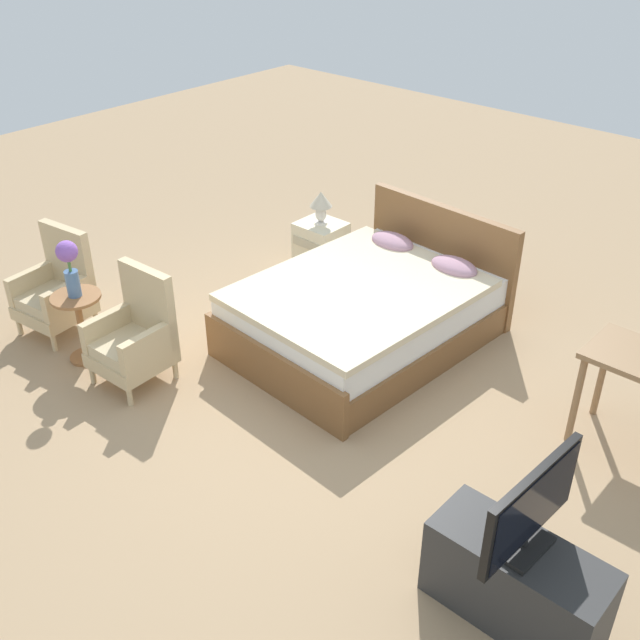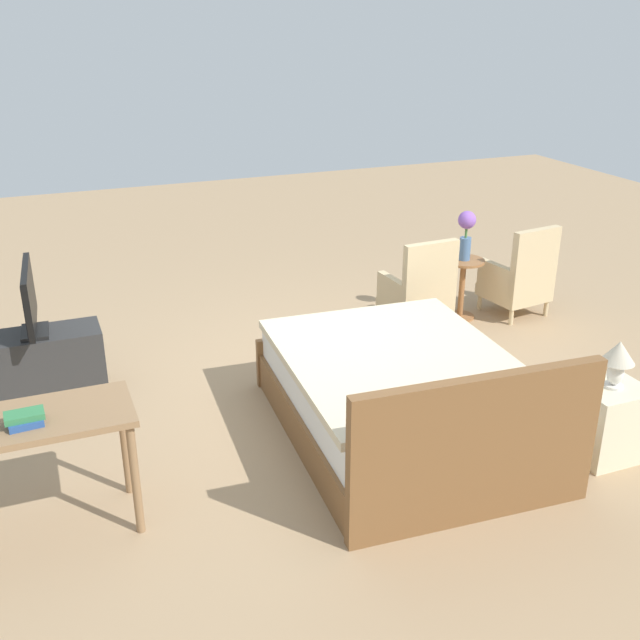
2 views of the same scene
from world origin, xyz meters
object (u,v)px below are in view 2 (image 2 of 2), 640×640
Objects in this scene: side_table at (462,282)px; flower_vase at (466,230)px; armchair_by_window_right at (419,294)px; nightstand at (607,421)px; tv_flatscreen at (30,300)px; vanity_desk at (39,434)px; table_lamp at (618,358)px; book_stack at (25,419)px; bed at (404,400)px; armchair_by_window_left at (520,279)px; tv_stand at (40,364)px.

side_table is 0.52m from flower_vase.
nightstand is at bearing 93.79° from armchair_by_window_right.
nightstand is at bearing 146.23° from tv_flatscreen.
vanity_desk reaches higher than side_table.
side_table is 1.82× the size of table_lamp.
book_stack reaches higher than vanity_desk.
bed is 2.41m from vanity_desk.
flower_vase is at bearing -131.39° from bed.
armchair_by_window_right is 1.53× the size of side_table.
nightstand is at bearing 148.87° from bed.
table_lamp is 1.57× the size of book_stack.
bed is at bearing 37.56° from armchair_by_window_left.
armchair_by_window_right reaches higher than tv_stand.
tv_flatscreen reaches higher than side_table.
side_table is 4.49m from book_stack.
tv_stand is 0.54m from tv_flatscreen.
nightstand is 0.50× the size of vanity_desk.
vanity_desk is at bearing -9.00° from nightstand.
armchair_by_window_left reaches higher than table_lamp.
bed reaches higher than armchair_by_window_right.
armchair_by_window_right is at bearing -179.96° from tv_flatscreen.
armchair_by_window_right is at bearing -179.95° from tv_stand.
flower_vase is at bearing -153.98° from vanity_desk.
flower_vase is at bearing -99.14° from nightstand.
armchair_by_window_right is 0.57m from side_table.
flower_vase is at bearing -99.14° from table_lamp.
armchair_by_window_left is at bearing 166.32° from side_table.
bed is 6.78× the size of table_lamp.
bed is at bearing 48.61° from flower_vase.
tv_stand is 1.93m from book_stack.
flower_vase reaches higher than tv_flatscreen.
vanity_desk is at bearing 88.74° from tv_stand.
vanity_desk is (3.95, 1.93, -0.25)m from flower_vase.
vanity_desk is (4.52, 1.79, 0.27)m from armchair_by_window_left.
flower_vase reaches higher than vanity_desk.
bed is 1.37m from nightstand.
book_stack is at bearing -7.78° from nightstand.
nightstand is at bearing 146.21° from tv_stand.
bed is at bearing 144.94° from tv_stand.
flower_vase reaches higher than side_table.
bed reaches higher than nightstand.
vanity_desk is at bearing 26.02° from side_table.
bed is at bearing -31.13° from nightstand.
flower_vase reaches higher than table_lamp.
bed reaches higher than side_table.
table_lamp is 0.42× the size of tv_flatscreen.
book_stack is (4.00, 2.00, -0.10)m from flower_vase.
table_lamp is at bearing 146.22° from tv_flatscreen.
armchair_by_window_right is at bearing 13.99° from flower_vase.
armchair_by_window_left is at bearing -158.39° from vanity_desk.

